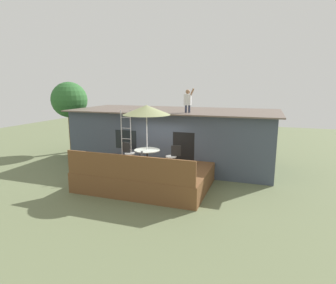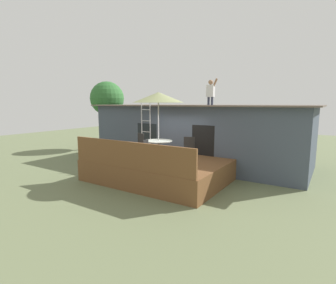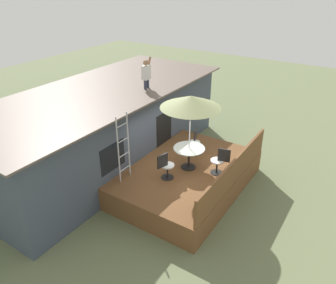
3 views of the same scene
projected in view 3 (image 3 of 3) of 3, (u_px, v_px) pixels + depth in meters
name	position (u px, v px, depth m)	size (l,w,h in m)	color
ground_plane	(185.00, 187.00, 11.48)	(40.00, 40.00, 0.00)	#66704C
house	(104.00, 126.00, 12.56)	(10.50, 4.50, 2.86)	#424C5B
deck	(185.00, 177.00, 11.29)	(5.07, 3.55, 0.80)	brown
deck_railing	(234.00, 171.00, 10.07)	(4.97, 0.08, 0.90)	brown
patio_table	(189.00, 152.00, 10.84)	(1.04, 1.04, 0.74)	black
patio_umbrella	(191.00, 102.00, 10.03)	(1.90, 1.90, 2.54)	silver
step_ladder	(123.00, 148.00, 10.04)	(0.52, 0.04, 2.20)	silver
person_figure	(146.00, 72.00, 11.81)	(0.47, 0.20, 1.11)	#33384C
patio_chair_left	(166.00, 166.00, 10.31)	(0.61, 0.44, 0.92)	black
patio_chair_right	(194.00, 142.00, 11.79)	(0.60, 0.44, 0.92)	black
patio_chair_near	(220.00, 161.00, 10.58)	(0.44, 0.61, 0.92)	black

